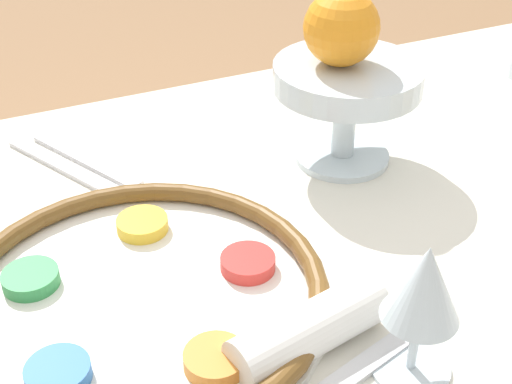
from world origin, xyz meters
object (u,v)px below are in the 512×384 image
object	(u,v)px
wine_glass	(424,289)
fruit_stand	(347,88)
orange_fruit	(342,28)
napkin_roll	(309,330)
seder_plate	(140,296)

from	to	relation	value
wine_glass	fruit_stand	distance (m)	0.35
wine_glass	orange_fruit	world-z (taller)	orange_fruit
fruit_stand	napkin_roll	size ratio (longest dim) A/B	1.13
wine_glass	napkin_roll	xyz separation A→B (m)	(-0.07, 0.06, -0.07)
seder_plate	napkin_roll	bearing A→B (deg)	-43.54
seder_plate	wine_glass	size ratio (longest dim) A/B	2.68
fruit_stand	napkin_roll	bearing A→B (deg)	-125.20
fruit_stand	orange_fruit	xyz separation A→B (m)	(-0.01, 0.01, 0.07)
seder_plate	napkin_roll	distance (m)	0.16
fruit_stand	orange_fruit	bearing A→B (deg)	143.47
fruit_stand	orange_fruit	distance (m)	0.07
seder_plate	napkin_roll	xyz separation A→B (m)	(0.12, -0.11, 0.01)
fruit_stand	orange_fruit	size ratio (longest dim) A/B	2.02
seder_plate	orange_fruit	bearing A→B (deg)	28.86
fruit_stand	napkin_roll	world-z (taller)	fruit_stand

